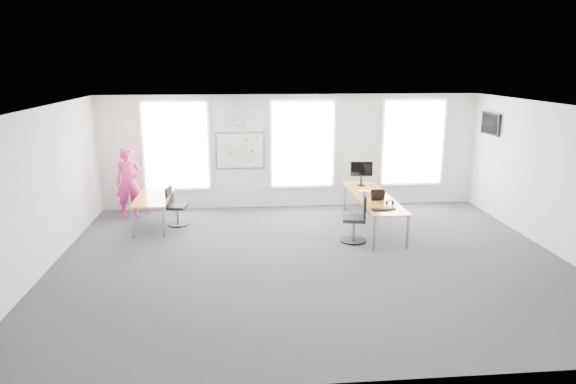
{
  "coord_description": "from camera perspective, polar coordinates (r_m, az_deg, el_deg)",
  "views": [
    {
      "loc": [
        -1.33,
        -9.4,
        3.78
      ],
      "look_at": [
        -0.34,
        1.2,
        1.1
      ],
      "focal_mm": 32.0,
      "sensor_mm": 36.0,
      "label": 1
    }
  ],
  "objects": [
    {
      "name": "mouse",
      "position": [
        11.14,
        11.75,
        -1.81
      ],
      "size": [
        0.08,
        0.12,
        0.04
      ],
      "primitive_type": "ellipsoid",
      "rotation": [
        0.0,
        0.0,
        -0.15
      ],
      "color": "black",
      "rests_on": "desk_right"
    },
    {
      "name": "wall_clock",
      "position": [
        13.44,
        -5.42,
        7.96
      ],
      "size": [
        0.3,
        0.04,
        0.3
      ],
      "primitive_type": "cylinder",
      "rotation": [
        1.57,
        0.0,
        0.0
      ],
      "color": "gray",
      "rests_on": "wall_back"
    },
    {
      "name": "monitor",
      "position": [
        13.09,
        8.16,
        2.3
      ],
      "size": [
        0.56,
        0.23,
        0.62
      ],
      "rotation": [
        0.0,
        0.0,
        -0.06
      ],
      "color": "black",
      "rests_on": "desk_right"
    },
    {
      "name": "laptop_sleeve",
      "position": [
        11.76,
        9.96,
        -0.37
      ],
      "size": [
        0.31,
        0.17,
        0.25
      ],
      "rotation": [
        0.0,
        0.0,
        0.04
      ],
      "color": "black",
      "rests_on": "desk_right"
    },
    {
      "name": "keyboard",
      "position": [
        11.06,
        10.45,
        -1.92
      ],
      "size": [
        0.47,
        0.26,
        0.02
      ],
      "primitive_type": "cube",
      "rotation": [
        0.0,
        0.0,
        0.24
      ],
      "color": "black",
      "rests_on": "desk_right"
    },
    {
      "name": "tv",
      "position": [
        13.97,
        21.6,
        7.07
      ],
      "size": [
        0.06,
        0.9,
        0.55
      ],
      "primitive_type": "cube",
      "color": "black",
      "rests_on": "wall_right"
    },
    {
      "name": "paper_stack",
      "position": [
        12.19,
        8.59,
        -0.1
      ],
      "size": [
        0.39,
        0.31,
        0.12
      ],
      "primitive_type": "cube",
      "rotation": [
        0.0,
        0.0,
        -0.15
      ],
      "color": "#F4EABD",
      "rests_on": "desk_right"
    },
    {
      "name": "wall_front",
      "position": [
        6.01,
        7.97,
        -8.3
      ],
      "size": [
        10.0,
        0.0,
        10.0
      ],
      "primitive_type": "plane",
      "rotation": [
        -1.57,
        0.0,
        0.0
      ],
      "color": "white",
      "rests_on": "ground"
    },
    {
      "name": "desk_left",
      "position": [
        12.59,
        -14.67,
        -0.7
      ],
      "size": [
        0.79,
        1.97,
        0.72
      ],
      "color": "#C8852A",
      "rests_on": "ground"
    },
    {
      "name": "headphones",
      "position": [
        11.5,
        11.22,
        -1.15
      ],
      "size": [
        0.17,
        0.09,
        0.1
      ],
      "rotation": [
        0.0,
        0.0,
        0.19
      ],
      "color": "black",
      "rests_on": "desk_right"
    },
    {
      "name": "window_right",
      "position": [
        14.3,
        13.71,
        5.37
      ],
      "size": [
        1.6,
        0.06,
        2.2
      ],
      "primitive_type": "cube",
      "color": "white",
      "rests_on": "wall_back"
    },
    {
      "name": "lens_cap",
      "position": [
        11.36,
        11.11,
        -1.55
      ],
      "size": [
        0.06,
        0.06,
        0.01
      ],
      "primitive_type": "cylinder",
      "rotation": [
        0.0,
        0.0,
        -0.0
      ],
      "color": "black",
      "rests_on": "desk_right"
    },
    {
      "name": "chair_right",
      "position": [
        11.21,
        7.64,
        -3.19
      ],
      "size": [
        0.57,
        0.57,
        1.06
      ],
      "rotation": [
        0.0,
        0.0,
        -1.75
      ],
      "color": "black",
      "rests_on": "ground"
    },
    {
      "name": "wall_right",
      "position": [
        11.56,
        28.05,
        1.08
      ],
      "size": [
        0.0,
        10.0,
        10.0
      ],
      "primitive_type": "plane",
      "rotation": [
        1.57,
        0.0,
        -1.57
      ],
      "color": "white",
      "rests_on": "ground"
    },
    {
      "name": "window_mid",
      "position": [
        13.62,
        1.63,
        5.34
      ],
      "size": [
        1.6,
        0.06,
        2.2
      ],
      "primitive_type": "cube",
      "color": "white",
      "rests_on": "wall_back"
    },
    {
      "name": "floor",
      "position": [
        10.21,
        2.57,
        -7.6
      ],
      "size": [
        10.0,
        10.0,
        0.0
      ],
      "primitive_type": "plane",
      "color": "#28282D",
      "rests_on": "ground"
    },
    {
      "name": "chair_left",
      "position": [
        12.55,
        -12.44,
        -1.79
      ],
      "size": [
        0.5,
        0.5,
        0.93
      ],
      "rotation": [
        0.0,
        0.0,
        1.38
      ],
      "color": "black",
      "rests_on": "ground"
    },
    {
      "name": "window_left",
      "position": [
        13.63,
        -12.34,
        5.03
      ],
      "size": [
        1.6,
        0.06,
        2.2
      ],
      "primitive_type": "cube",
      "color": "white",
      "rests_on": "wall_back"
    },
    {
      "name": "desk_right",
      "position": [
        12.14,
        9.44,
        -0.72
      ],
      "size": [
        0.83,
        3.11,
        0.76
      ],
      "color": "#C8852A",
      "rests_on": "ground"
    },
    {
      "name": "wall_left",
      "position": [
        10.34,
        -25.95,
        -0.05
      ],
      "size": [
        0.0,
        10.0,
        10.0
      ],
      "primitive_type": "plane",
      "rotation": [
        1.57,
        0.0,
        1.57
      ],
      "color": "white",
      "rests_on": "ground"
    },
    {
      "name": "person",
      "position": [
        13.46,
        -17.29,
        1.04
      ],
      "size": [
        0.74,
        0.6,
        1.76
      ],
      "primitive_type": "imported",
      "rotation": [
        0.0,
        0.0,
        0.31
      ],
      "color": "#CA2470",
      "rests_on": "ground"
    },
    {
      "name": "wall_back",
      "position": [
        13.65,
        0.35,
        4.52
      ],
      "size": [
        10.0,
        0.0,
        10.0
      ],
      "primitive_type": "plane",
      "rotation": [
        1.57,
        0.0,
        0.0
      ],
      "color": "white",
      "rests_on": "ground"
    },
    {
      "name": "ceiling",
      "position": [
        9.52,
        2.77,
        9.42
      ],
      "size": [
        10.0,
        10.0,
        0.0
      ],
      "primitive_type": "plane",
      "rotation": [
        3.14,
        0.0,
        0.0
      ],
      "color": "white",
      "rests_on": "ground"
    },
    {
      "name": "whiteboard",
      "position": [
        13.55,
        -5.34,
        4.6
      ],
      "size": [
        1.2,
        0.03,
        0.9
      ],
      "primitive_type": "cube",
      "color": "white",
      "rests_on": "wall_back"
    }
  ]
}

